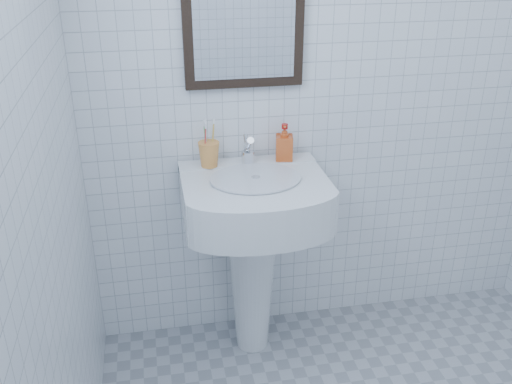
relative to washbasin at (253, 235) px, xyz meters
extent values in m
cube|color=white|center=(0.39, 0.21, 0.63)|extent=(2.20, 0.02, 2.50)
cube|color=white|center=(-0.71, -0.99, 0.63)|extent=(0.02, 2.40, 2.50)
cone|color=white|center=(0.00, 0.03, -0.25)|extent=(0.24, 0.24, 0.75)
cube|color=white|center=(0.00, -0.03, 0.20)|extent=(0.60, 0.43, 0.18)
cube|color=white|center=(0.00, 0.14, 0.28)|extent=(0.60, 0.11, 0.03)
cylinder|color=silver|center=(0.00, -0.06, 0.30)|extent=(0.38, 0.38, 0.01)
cylinder|color=silver|center=(0.00, 0.11, 0.33)|extent=(0.06, 0.06, 0.06)
cylinder|color=silver|center=(0.00, 0.09, 0.39)|extent=(0.03, 0.11, 0.09)
cylinder|color=silver|center=(0.00, 0.13, 0.37)|extent=(0.04, 0.06, 0.10)
imported|color=red|center=(0.17, 0.13, 0.38)|extent=(0.09, 0.09, 0.16)
cube|color=black|center=(0.00, 0.19, 0.93)|extent=(0.50, 0.04, 0.62)
cube|color=white|center=(0.00, 0.18, 0.93)|extent=(0.42, 0.00, 0.54)
camera|label=1|loc=(-0.40, -2.16, 1.25)|focal=40.00mm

